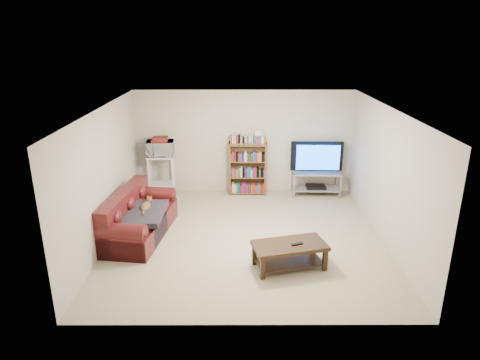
{
  "coord_description": "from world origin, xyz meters",
  "views": [
    {
      "loc": [
        -0.12,
        -7.16,
        3.63
      ],
      "look_at": [
        -0.1,
        0.4,
        1.0
      ],
      "focal_mm": 32.0,
      "sensor_mm": 36.0,
      "label": 1
    }
  ],
  "objects_px": {
    "coffee_table": "(289,251)",
    "bookshelf": "(248,168)",
    "sofa": "(137,220)",
    "tv_stand": "(316,179)"
  },
  "relations": [
    {
      "from": "sofa",
      "to": "coffee_table",
      "type": "height_order",
      "value": "sofa"
    },
    {
      "from": "coffee_table",
      "to": "tv_stand",
      "type": "xyz_separation_m",
      "value": [
        0.99,
        3.29,
        0.08
      ]
    },
    {
      "from": "coffee_table",
      "to": "bookshelf",
      "type": "height_order",
      "value": "bookshelf"
    },
    {
      "from": "coffee_table",
      "to": "tv_stand",
      "type": "bearing_deg",
      "value": 59.14
    },
    {
      "from": "bookshelf",
      "to": "sofa",
      "type": "bearing_deg",
      "value": -133.05
    },
    {
      "from": "coffee_table",
      "to": "sofa",
      "type": "bearing_deg",
      "value": 142.76
    },
    {
      "from": "bookshelf",
      "to": "coffee_table",
      "type": "bearing_deg",
      "value": -78.71
    },
    {
      "from": "coffee_table",
      "to": "bookshelf",
      "type": "xyz_separation_m",
      "value": [
        -0.61,
        3.35,
        0.35
      ]
    },
    {
      "from": "coffee_table",
      "to": "bookshelf",
      "type": "bearing_deg",
      "value": 86.22
    },
    {
      "from": "sofa",
      "to": "bookshelf",
      "type": "relative_size",
      "value": 1.67
    }
  ]
}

